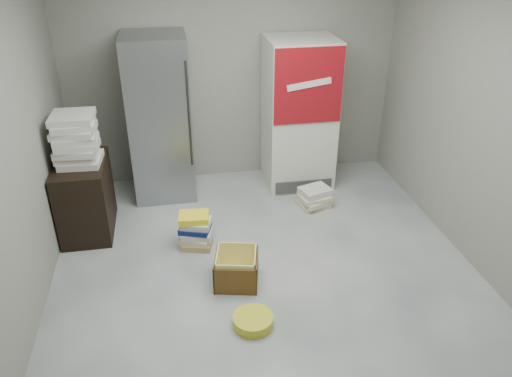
{
  "coord_description": "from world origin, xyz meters",
  "views": [
    {
      "loc": [
        -0.77,
        -3.4,
        2.99
      ],
      "look_at": [
        -0.03,
        0.7,
        0.72
      ],
      "focal_mm": 35.0,
      "sensor_mm": 36.0,
      "label": 1
    }
  ],
  "objects_px": {
    "coke_cooler": "(299,114)",
    "cardboard_box": "(237,270)",
    "phonebook_stack_main": "(196,231)",
    "wood_shelf": "(86,197)",
    "steel_fridge": "(160,119)"
  },
  "relations": [
    {
      "from": "wood_shelf",
      "to": "cardboard_box",
      "type": "xyz_separation_m",
      "value": [
        1.43,
        -1.15,
        -0.27
      ]
    },
    {
      "from": "phonebook_stack_main",
      "to": "cardboard_box",
      "type": "relative_size",
      "value": 0.79
    },
    {
      "from": "phonebook_stack_main",
      "to": "steel_fridge",
      "type": "bearing_deg",
      "value": 116.62
    },
    {
      "from": "steel_fridge",
      "to": "coke_cooler",
      "type": "xyz_separation_m",
      "value": [
        1.65,
        -0.01,
        -0.05
      ]
    },
    {
      "from": "coke_cooler",
      "to": "wood_shelf",
      "type": "height_order",
      "value": "coke_cooler"
    },
    {
      "from": "coke_cooler",
      "to": "phonebook_stack_main",
      "type": "xyz_separation_m",
      "value": [
        -1.37,
        -1.24,
        -0.72
      ]
    },
    {
      "from": "steel_fridge",
      "to": "phonebook_stack_main",
      "type": "bearing_deg",
      "value": -77.38
    },
    {
      "from": "steel_fridge",
      "to": "cardboard_box",
      "type": "height_order",
      "value": "steel_fridge"
    },
    {
      "from": "cardboard_box",
      "to": "coke_cooler",
      "type": "bearing_deg",
      "value": 73.32
    },
    {
      "from": "wood_shelf",
      "to": "cardboard_box",
      "type": "distance_m",
      "value": 1.86
    },
    {
      "from": "coke_cooler",
      "to": "cardboard_box",
      "type": "height_order",
      "value": "coke_cooler"
    },
    {
      "from": "wood_shelf",
      "to": "coke_cooler",
      "type": "bearing_deg",
      "value": 16.28
    },
    {
      "from": "steel_fridge",
      "to": "wood_shelf",
      "type": "bearing_deg",
      "value": -138.69
    },
    {
      "from": "phonebook_stack_main",
      "to": "cardboard_box",
      "type": "xyz_separation_m",
      "value": [
        0.32,
        -0.64,
        -0.05
      ]
    },
    {
      "from": "coke_cooler",
      "to": "phonebook_stack_main",
      "type": "distance_m",
      "value": 1.98
    }
  ]
}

